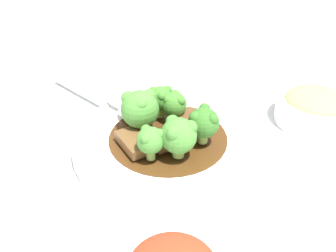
# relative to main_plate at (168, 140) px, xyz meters

# --- Properties ---
(ground_plane) EXTENTS (4.00, 4.00, 0.00)m
(ground_plane) POSITION_rel_main_plate_xyz_m (0.00, 0.00, -0.01)
(ground_plane) COLOR silver
(main_plate) EXTENTS (0.26, 0.26, 0.02)m
(main_plate) POSITION_rel_main_plate_xyz_m (0.00, 0.00, 0.00)
(main_plate) COLOR white
(main_plate) RESTS_ON ground_plane
(beef_strip_0) EXTENTS (0.07, 0.06, 0.01)m
(beef_strip_0) POSITION_rel_main_plate_xyz_m (0.01, -0.01, 0.02)
(beef_strip_0) COLOR brown
(beef_strip_0) RESTS_ON main_plate
(beef_strip_1) EXTENTS (0.06, 0.07, 0.01)m
(beef_strip_1) POSITION_rel_main_plate_xyz_m (0.03, 0.02, 0.01)
(beef_strip_1) COLOR brown
(beef_strip_1) RESTS_ON main_plate
(beef_strip_2) EXTENTS (0.05, 0.06, 0.01)m
(beef_strip_2) POSITION_rel_main_plate_xyz_m (-0.05, -0.02, 0.02)
(beef_strip_2) COLOR brown
(beef_strip_2) RESTS_ON main_plate
(broccoli_floret_0) EXTENTS (0.03, 0.03, 0.04)m
(broccoli_floret_0) POSITION_rel_main_plate_xyz_m (-0.02, -0.05, 0.04)
(broccoli_floret_0) COLOR #8EB756
(broccoli_floret_0) RESTS_ON main_plate
(broccoli_floret_1) EXTENTS (0.05, 0.05, 0.06)m
(broccoli_floret_1) POSITION_rel_main_plate_xyz_m (-0.04, 0.01, 0.04)
(broccoli_floret_1) COLOR #7FA84C
(broccoli_floret_1) RESTS_ON main_plate
(broccoli_floret_2) EXTENTS (0.04, 0.04, 0.04)m
(broccoli_floret_2) POSITION_rel_main_plate_xyz_m (0.01, 0.04, 0.03)
(broccoli_floret_2) COLOR #7FA84C
(broccoli_floret_2) RESTS_ON main_plate
(broccoli_floret_3) EXTENTS (0.05, 0.05, 0.05)m
(broccoli_floret_3) POSITION_rel_main_plate_xyz_m (0.01, -0.04, 0.04)
(broccoli_floret_3) COLOR #8EB756
(broccoli_floret_3) RESTS_ON main_plate
(broccoli_floret_4) EXTENTS (0.03, 0.03, 0.05)m
(broccoli_floret_4) POSITION_rel_main_plate_xyz_m (-0.01, 0.05, 0.04)
(broccoli_floret_4) COLOR #8EB756
(broccoli_floret_4) RESTS_ON main_plate
(broccoli_floret_5) EXTENTS (0.04, 0.04, 0.05)m
(broccoli_floret_5) POSITION_rel_main_plate_xyz_m (0.05, -0.02, 0.04)
(broccoli_floret_5) COLOR #8EB756
(broccoli_floret_5) RESTS_ON main_plate
(serving_spoon) EXTENTS (0.18, 0.17, 0.01)m
(serving_spoon) POSITION_rel_main_plate_xyz_m (-0.06, 0.06, 0.02)
(serving_spoon) COLOR #B7B7BC
(serving_spoon) RESTS_ON main_plate
(side_bowl_appetizer) EXTENTS (0.11, 0.11, 0.05)m
(side_bowl_appetizer) POSITION_rel_main_plate_xyz_m (0.22, 0.06, 0.01)
(side_bowl_appetizer) COLOR white
(side_bowl_appetizer) RESTS_ON ground_plane
(sauce_dish) EXTENTS (0.07, 0.07, 0.01)m
(sauce_dish) POSITION_rel_main_plate_xyz_m (-0.20, 0.10, -0.00)
(sauce_dish) COLOR white
(sauce_dish) RESTS_ON ground_plane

